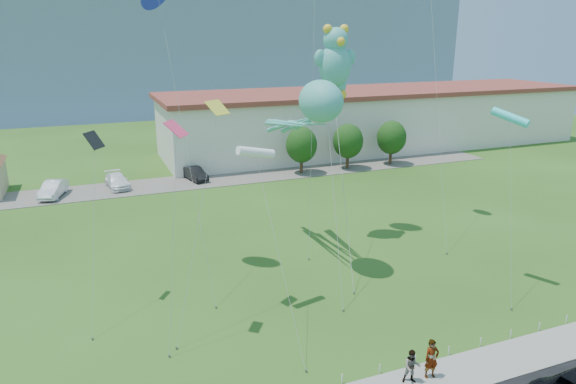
{
  "coord_description": "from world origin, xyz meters",
  "views": [
    {
      "loc": [
        -12.68,
        -18.98,
        15.32
      ],
      "look_at": [
        -1.97,
        8.0,
        6.47
      ],
      "focal_mm": 32.0,
      "sensor_mm": 36.0,
      "label": 1
    }
  ],
  "objects": [
    {
      "name": "ground",
      "position": [
        0.0,
        0.0,
        0.0
      ],
      "size": [
        160.0,
        160.0,
        0.0
      ],
      "primitive_type": "plane",
      "color": "#294E15",
      "rests_on": "ground"
    },
    {
      "name": "parking_strip",
      "position": [
        0.0,
        35.0,
        0.03
      ],
      "size": [
        70.0,
        6.0,
        0.06
      ],
      "primitive_type": "cube",
      "color": "#59544C",
      "rests_on": "ground"
    },
    {
      "name": "hill_ridge",
      "position": [
        0.0,
        120.0,
        12.5
      ],
      "size": [
        160.0,
        50.0,
        25.0
      ],
      "primitive_type": "cube",
      "color": "slate",
      "rests_on": "ground"
    },
    {
      "name": "warehouse",
      "position": [
        26.0,
        44.0,
        4.12
      ],
      "size": [
        61.0,
        15.0,
        8.2
      ],
      "color": "beige",
      "rests_on": "ground"
    },
    {
      "name": "rope_fence",
      "position": [
        0.0,
        -1.3,
        0.25
      ],
      "size": [
        26.05,
        0.05,
        0.5
      ],
      "color": "white",
      "rests_on": "ground"
    },
    {
      "name": "tree_near",
      "position": [
        10.0,
        34.0,
        3.39
      ],
      "size": [
        3.6,
        3.6,
        5.47
      ],
      "color": "#3F2B19",
      "rests_on": "ground"
    },
    {
      "name": "tree_mid",
      "position": [
        16.0,
        34.0,
        3.39
      ],
      "size": [
        3.6,
        3.6,
        5.47
      ],
      "color": "#3F2B19",
      "rests_on": "ground"
    },
    {
      "name": "tree_far",
      "position": [
        22.0,
        34.0,
        3.39
      ],
      "size": [
        3.6,
        3.6,
        5.47
      ],
      "color": "#3F2B19",
      "rests_on": "ground"
    },
    {
      "name": "pedestrian_left",
      "position": [
        0.99,
        -2.5,
        1.06
      ],
      "size": [
        0.76,
        0.55,
        1.93
      ],
      "primitive_type": "imported",
      "rotation": [
        0.0,
        0.0,
        -0.13
      ],
      "color": "gray",
      "rests_on": "sidewalk"
    },
    {
      "name": "pedestrian_right",
      "position": [
        -0.07,
        -2.5,
        0.92
      ],
      "size": [
        0.98,
        0.89,
        1.65
      ],
      "primitive_type": "imported",
      "rotation": [
        0.0,
        0.0,
        -0.4
      ],
      "color": "gray",
      "rests_on": "sidewalk"
    },
    {
      "name": "parked_car_silver",
      "position": [
        -16.39,
        34.7,
        0.83
      ],
      "size": [
        2.88,
        4.96,
        1.54
      ],
      "primitive_type": "imported",
      "rotation": [
        0.0,
        0.0,
        -0.28
      ],
      "color": "silver",
      "rests_on": "parking_strip"
    },
    {
      "name": "parked_car_white",
      "position": [
        -10.26,
        35.75,
        0.77
      ],
      "size": [
        2.6,
        5.08,
        1.41
      ],
      "primitive_type": "imported",
      "rotation": [
        0.0,
        0.0,
        0.13
      ],
      "color": "white",
      "rests_on": "parking_strip"
    },
    {
      "name": "parked_car_black",
      "position": [
        -2.06,
        35.72,
        0.76
      ],
      "size": [
        2.37,
        4.47,
        1.4
      ],
      "primitive_type": "imported",
      "rotation": [
        0.0,
        0.0,
        0.22
      ],
      "color": "black",
      "rests_on": "parking_strip"
    },
    {
      "name": "octopus_kite",
      "position": [
        1.03,
        11.47,
        10.61
      ],
      "size": [
        2.64,
        12.88,
        12.75
      ],
      "color": "teal",
      "rests_on": "ground"
    },
    {
      "name": "teddy_bear_kite",
      "position": [
        4.62,
        15.35,
        13.64
      ],
      "size": [
        4.67,
        10.44,
        16.11
      ],
      "color": "teal",
      "rests_on": "ground"
    },
    {
      "name": "small_kite_black",
      "position": [
        -12.48,
        10.69,
        8.73
      ],
      "size": [
        1.92,
        5.2,
        10.19
      ],
      "color": "black",
      "rests_on": "ground"
    },
    {
      "name": "small_kite_yellow",
      "position": [
        -6.48,
        7.46,
        10.32
      ],
      "size": [
        4.23,
        4.39,
        12.09
      ],
      "color": "gold",
      "rests_on": "ground"
    },
    {
      "name": "small_kite_cyan",
      "position": [
        10.73,
        4.31,
        10.62
      ],
      "size": [
        1.82,
        4.62,
        11.14
      ],
      "color": "#31D8DE",
      "rests_on": "ground"
    },
    {
      "name": "small_kite_white",
      "position": [
        -4.24,
        7.01,
        9.17
      ],
      "size": [
        0.5,
        8.21,
        9.68
      ],
      "color": "white",
      "rests_on": "ground"
    },
    {
      "name": "small_kite_pink",
      "position": [
        -8.81,
        5.56,
        9.85
      ],
      "size": [
        2.1,
        2.86,
        11.47
      ],
      "color": "#F2355F",
      "rests_on": "ground"
    }
  ]
}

